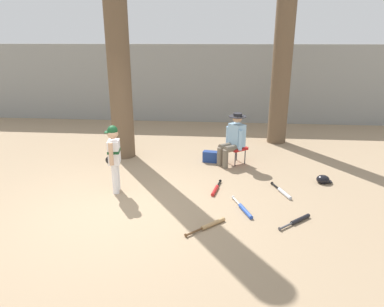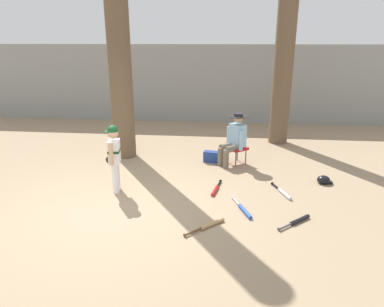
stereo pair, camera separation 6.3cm
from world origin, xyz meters
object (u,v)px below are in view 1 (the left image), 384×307
tree_near_player (117,41)px  folding_stool (236,148)px  handbag_beside_stool (210,157)px  bat_black_composite (298,220)px  bat_blue_youth (244,209)px  seated_spectator (233,138)px  young_ballplayer (114,154)px  bat_aluminum_silver (283,192)px  batting_helmet_black (323,179)px  tree_behind_spectator (282,70)px  bat_red_barrel (216,189)px  bat_wood_tan (210,225)px

tree_near_player → folding_stool: tree_near_player is taller
handbag_beside_stool → bat_black_composite: 3.14m
handbag_beside_stool → bat_blue_youth: size_ratio=0.44×
seated_spectator → handbag_beside_stool: 0.74m
tree_near_player → bat_black_composite: bearing=-38.9°
folding_stool → handbag_beside_stool: 0.65m
young_ballplayer → bat_aluminum_silver: 3.27m
bat_blue_youth → tree_near_player: bearing=136.6°
young_ballplayer → batting_helmet_black: size_ratio=4.25×
tree_near_player → bat_black_composite: (3.68, -2.98, -2.71)m
batting_helmet_black → seated_spectator: bearing=152.3°
tree_near_player → batting_helmet_black: tree_near_player is taller
tree_behind_spectator → batting_helmet_black: tree_behind_spectator is taller
seated_spectator → batting_helmet_black: size_ratio=3.91×
tree_behind_spectator → bat_red_barrel: 4.33m
bat_blue_youth → batting_helmet_black: 2.16m
bat_black_composite → bat_aluminum_silver: bearing=94.0°
handbag_beside_stool → folding_stool: bearing=-4.3°
tree_near_player → handbag_beside_stool: 3.40m
handbag_beside_stool → bat_black_composite: size_ratio=0.58×
tree_behind_spectator → young_ballplayer: tree_behind_spectator is taller
bat_wood_tan → folding_stool: bearing=80.9°
tree_near_player → batting_helmet_black: (4.50, -1.30, -2.67)m
seated_spectator → bat_black_composite: 2.88m
tree_near_player → tree_behind_spectator: size_ratio=1.39×
tree_behind_spectator → seated_spectator: (-1.27, -1.96, -1.35)m
tree_near_player → young_ballplayer: size_ratio=4.94×
bat_aluminum_silver → batting_helmet_black: (0.89, 0.61, 0.04)m
folding_stool → bat_aluminum_silver: 1.86m
bat_blue_youth → batting_helmet_black: (1.67, 1.38, 0.04)m
handbag_beside_stool → bat_wood_tan: bearing=-87.6°
tree_behind_spectator → bat_black_composite: bearing=-93.3°
young_ballplayer → seated_spectator: bearing=37.3°
tree_behind_spectator → tree_near_player: bearing=-157.8°
tree_near_player → batting_helmet_black: size_ratio=20.97×
bat_black_composite → bat_blue_youth: (-0.85, 0.30, 0.00)m
handbag_beside_stool → bat_wood_tan: handbag_beside_stool is taller
folding_stool → seated_spectator: size_ratio=0.47×
tree_behind_spectator → young_ballplayer: bearing=-133.8°
bat_black_composite → tree_behind_spectator: bearing=86.7°
folding_stool → handbag_beside_stool: (-0.60, 0.05, -0.23)m
tree_near_player → bat_black_composite: tree_near_player is taller
bat_red_barrel → bat_black_composite: same height
bat_wood_tan → batting_helmet_black: batting_helmet_black is taller
bat_aluminum_silver → bat_blue_youth: (-0.77, -0.77, 0.00)m
folding_stool → batting_helmet_black: folding_stool is taller
handbag_beside_stool → tree_behind_spectator: bearing=45.9°
bat_wood_tan → bat_aluminum_silver: bearing=45.3°
batting_helmet_black → bat_aluminum_silver: bearing=-145.7°
bat_red_barrel → bat_wood_tan: bearing=-92.0°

